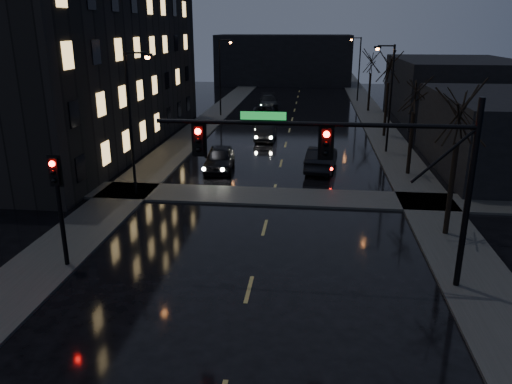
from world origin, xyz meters
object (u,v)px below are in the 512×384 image
(oncoming_car_c, at_px, (264,113))
(lead_car, at_px, (321,158))
(oncoming_car_a, at_px, (219,158))
(oncoming_car_b, at_px, (266,131))
(oncoming_car_d, at_px, (268,102))

(oncoming_car_c, height_order, lead_car, lead_car)
(oncoming_car_a, bearing_deg, oncoming_car_c, 81.92)
(oncoming_car_b, height_order, lead_car, lead_car)
(oncoming_car_a, height_order, lead_car, lead_car)
(oncoming_car_d, relative_size, lead_car, 1.10)
(oncoming_car_a, relative_size, oncoming_car_d, 0.87)
(oncoming_car_d, bearing_deg, oncoming_car_c, -95.87)
(oncoming_car_b, relative_size, lead_car, 0.93)
(oncoming_car_b, distance_m, lead_car, 10.21)
(oncoming_car_c, bearing_deg, oncoming_car_a, -98.81)
(oncoming_car_a, height_order, oncoming_car_d, oncoming_car_a)
(lead_car, bearing_deg, oncoming_car_c, -65.58)
(oncoming_car_a, xyz_separation_m, lead_car, (6.82, 0.75, 0.01))
(oncoming_car_b, relative_size, oncoming_car_d, 0.84)
(oncoming_car_d, bearing_deg, lead_car, -84.92)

